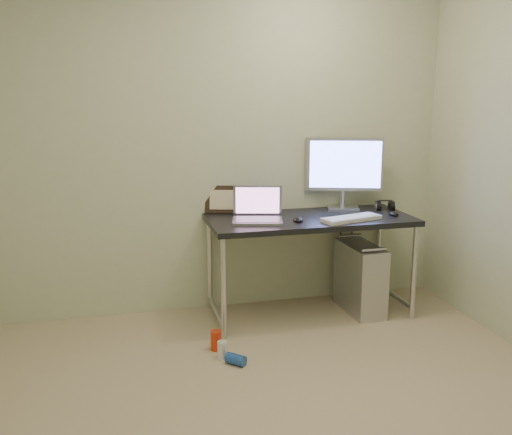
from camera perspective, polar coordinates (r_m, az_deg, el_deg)
The scene contains 17 objects.
floor at distance 3.05m, azimuth 3.20°, elevation -20.36°, with size 3.50×3.50×0.00m, color tan.
wall_back at distance 4.28m, azimuth -3.61°, elevation 7.08°, with size 3.50×0.02×2.50m, color beige.
desk at distance 4.22m, azimuth 5.43°, elevation -1.07°, with size 1.50×0.66×0.75m.
tower_computer at distance 4.44m, azimuth 10.36°, elevation -5.96°, with size 0.24×0.51×0.56m.
cable_a at distance 4.66m, azimuth 8.25°, elevation -3.23°, with size 0.01×0.01×0.70m, color black.
cable_b at distance 4.68m, azimuth 9.36°, elevation -3.45°, with size 0.01×0.01×0.72m, color black.
can_red at distance 3.81m, azimuth -4.02°, elevation -12.18°, with size 0.07×0.07×0.13m, color red.
can_white at distance 3.70m, azimuth -3.39°, elevation -13.08°, with size 0.06×0.06×0.11m, color white.
can_blue at distance 3.63m, azimuth -2.03°, elevation -13.99°, with size 0.07×0.07×0.12m, color #214DA4.
laptop at distance 4.06m, azimuth 0.15°, elevation 0.48°, with size 0.41×0.37×0.24m.
monitor at distance 4.47m, azimuth 8.81°, elevation 4.95°, with size 0.58×0.24×0.56m.
keyboard at distance 4.13m, azimuth 9.52°, elevation -0.10°, with size 0.45×0.15×0.03m, color silver.
mouse_right at distance 4.36m, azimuth 13.62°, elevation 0.45°, with size 0.07×0.11×0.04m, color black.
mouse_left at distance 4.06m, azimuth 4.24°, elevation -0.11°, with size 0.07×0.11×0.04m, color black.
headphones at distance 4.55m, azimuth 12.75°, elevation 1.09°, with size 0.16×0.09×0.10m.
picture_frame at distance 4.31m, azimuth -3.37°, elevation 1.82°, with size 0.26×0.03×0.21m, color black.
webcam at distance 4.31m, azimuth -0.15°, elevation 1.56°, with size 0.04×0.04×0.12m.
Camera 1 is at (-0.78, -2.44, 1.65)m, focal length 40.00 mm.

